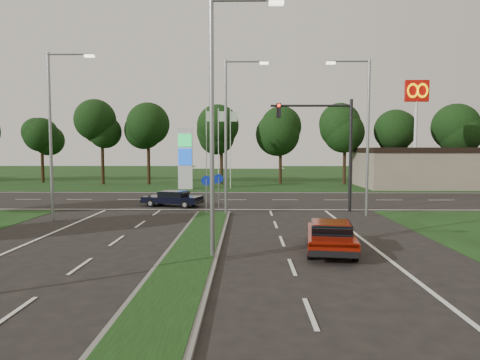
{
  "coord_description": "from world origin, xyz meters",
  "views": [
    {
      "loc": [
        1.99,
        -8.81,
        3.85
      ],
      "look_at": [
        1.64,
        14.71,
        2.2
      ],
      "focal_mm": 32.0,
      "sensor_mm": 36.0,
      "label": 1
    }
  ],
  "objects": [
    {
      "name": "red_sedan",
      "position": [
        5.2,
        7.24,
        0.62
      ],
      "size": [
        2.29,
        4.38,
        1.15
      ],
      "rotation": [
        0.0,
        0.0,
        -0.14
      ],
      "color": "maroon",
      "rests_on": "ground"
    },
    {
      "name": "navy_sedan",
      "position": [
        -3.02,
        19.99,
        0.58
      ],
      "size": [
        4.21,
        2.61,
        1.08
      ],
      "rotation": [
        0.0,
        0.0,
        1.3
      ],
      "color": "black",
      "rests_on": "ground"
    },
    {
      "name": "median_signs",
      "position": [
        0.0,
        16.4,
        1.71
      ],
      "size": [
        1.16,
        1.76,
        2.38
      ],
      "color": "gray",
      "rests_on": "ground"
    },
    {
      "name": "median_kerb",
      "position": [
        0.0,
        4.0,
        0.06
      ],
      "size": [
        2.0,
        26.0,
        0.12
      ],
      "primitive_type": "cube",
      "color": "slate",
      "rests_on": "ground"
    },
    {
      "name": "cross_road",
      "position": [
        0.0,
        24.0,
        0.0
      ],
      "size": [
        160.0,
        12.0,
        0.02
      ],
      "primitive_type": "cube",
      "color": "black",
      "rests_on": "ground"
    },
    {
      "name": "treeline_far",
      "position": [
        0.1,
        39.93,
        6.83
      ],
      "size": [
        6.0,
        6.0,
        9.9
      ],
      "color": "black",
      "rests_on": "ground"
    },
    {
      "name": "verge_far",
      "position": [
        0.0,
        55.0,
        0.0
      ],
      "size": [
        160.0,
        50.0,
        0.02
      ],
      "primitive_type": "cube",
      "color": "black",
      "rests_on": "ground"
    },
    {
      "name": "commercial_building",
      "position": [
        22.0,
        36.0,
        2.0
      ],
      "size": [
        16.0,
        9.0,
        4.0
      ],
      "primitive_type": "cube",
      "color": "gray",
      "rests_on": "ground"
    },
    {
      "name": "streetlight_left_far",
      "position": [
        -8.3,
        14.0,
        5.08
      ],
      "size": [
        2.53,
        0.22,
        9.0
      ],
      "color": "gray",
      "rests_on": "ground"
    },
    {
      "name": "gas_pylon",
      "position": [
        -3.79,
        33.05,
        3.2
      ],
      "size": [
        5.8,
        1.26,
        8.0
      ],
      "color": "silver",
      "rests_on": "ground"
    },
    {
      "name": "traffic_signal",
      "position": [
        7.19,
        18.0,
        4.65
      ],
      "size": [
        5.1,
        0.42,
        7.0
      ],
      "color": "black",
      "rests_on": "ground"
    },
    {
      "name": "mcdonalds_sign",
      "position": [
        18.0,
        31.97,
        7.99
      ],
      "size": [
        2.2,
        0.47,
        10.4
      ],
      "color": "silver",
      "rests_on": "ground"
    },
    {
      "name": "streetlight_median_far",
      "position": [
        1.0,
        16.0,
        5.08
      ],
      "size": [
        2.53,
        0.22,
        9.0
      ],
      "color": "gray",
      "rests_on": "ground"
    },
    {
      "name": "ground",
      "position": [
        0.0,
        0.0,
        0.0
      ],
      "size": [
        160.0,
        160.0,
        0.0
      ],
      "primitive_type": "plane",
      "color": "black",
      "rests_on": "ground"
    },
    {
      "name": "streetlight_right_far",
      "position": [
        8.8,
        16.0,
        5.08
      ],
      "size": [
        2.53,
        0.22,
        9.0
      ],
      "rotation": [
        0.0,
        0.0,
        3.14
      ],
      "color": "gray",
      "rests_on": "ground"
    },
    {
      "name": "streetlight_median_near",
      "position": [
        1.0,
        6.0,
        5.08
      ],
      "size": [
        2.53,
        0.22,
        9.0
      ],
      "color": "gray",
      "rests_on": "ground"
    }
  ]
}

